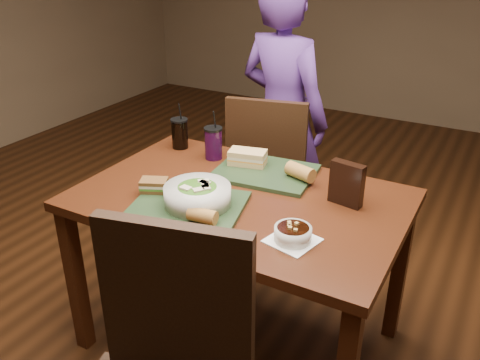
% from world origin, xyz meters
% --- Properties ---
extents(ground, '(6.00, 6.00, 0.00)m').
position_xyz_m(ground, '(0.00, 0.00, 0.00)').
color(ground, '#381C0B').
rests_on(ground, ground).
extents(dining_table, '(1.30, 0.85, 0.75)m').
position_xyz_m(dining_table, '(0.00, 0.00, 0.66)').
color(dining_table, '#401C0C').
rests_on(dining_table, ground).
extents(chair_far, '(0.50, 0.51, 0.97)m').
position_xyz_m(chair_far, '(-0.18, 0.69, 0.54)').
color(chair_far, black).
rests_on(chair_far, ground).
extents(diner, '(0.63, 0.48, 1.54)m').
position_xyz_m(diner, '(-0.23, 0.91, 0.77)').
color(diner, '#4E2A73').
rests_on(diner, ground).
extents(tray_near, '(0.48, 0.41, 0.02)m').
position_xyz_m(tray_near, '(-0.13, -0.18, 0.76)').
color(tray_near, '#21331B').
rests_on(tray_near, dining_table).
extents(tray_far, '(0.45, 0.36, 0.02)m').
position_xyz_m(tray_far, '(-0.00, 0.23, 0.76)').
color(tray_far, '#21331B').
rests_on(tray_far, dining_table).
extents(salad_bowl, '(0.26, 0.26, 0.08)m').
position_xyz_m(salad_bowl, '(-0.09, -0.17, 0.81)').
color(salad_bowl, silver).
rests_on(salad_bowl, tray_near).
extents(soup_bowl, '(0.19, 0.19, 0.06)m').
position_xyz_m(soup_bowl, '(0.32, -0.21, 0.78)').
color(soup_bowl, white).
rests_on(soup_bowl, dining_table).
extents(sandwich_near, '(0.13, 0.11, 0.05)m').
position_xyz_m(sandwich_near, '(-0.30, -0.16, 0.79)').
color(sandwich_near, '#593819').
rests_on(sandwich_near, tray_near).
extents(sandwich_far, '(0.18, 0.12, 0.07)m').
position_xyz_m(sandwich_far, '(-0.10, 0.25, 0.80)').
color(sandwich_far, tan).
rests_on(sandwich_far, tray_far).
extents(baguette_near, '(0.11, 0.06, 0.05)m').
position_xyz_m(baguette_near, '(-0.00, -0.28, 0.79)').
color(baguette_near, '#AD7533').
rests_on(baguette_near, tray_near).
extents(baguette_far, '(0.14, 0.10, 0.06)m').
position_xyz_m(baguette_far, '(0.16, 0.23, 0.80)').
color(baguette_far, '#AD7533').
rests_on(baguette_far, tray_far).
extents(cup_cola, '(0.08, 0.08, 0.23)m').
position_xyz_m(cup_cola, '(-0.51, 0.31, 0.83)').
color(cup_cola, black).
rests_on(cup_cola, dining_table).
extents(cup_berry, '(0.09, 0.09, 0.23)m').
position_xyz_m(cup_berry, '(-0.29, 0.27, 0.83)').
color(cup_berry, black).
rests_on(cup_berry, dining_table).
extents(chip_bag, '(0.14, 0.06, 0.17)m').
position_xyz_m(chip_bag, '(0.39, 0.14, 0.84)').
color(chip_bag, black).
rests_on(chip_bag, dining_table).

